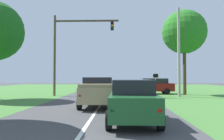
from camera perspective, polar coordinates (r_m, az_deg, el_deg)
name	(u,v)px	position (r m, az deg, el deg)	size (l,w,h in m)	color
ground_plane	(99,107)	(14.42, -3.43, -9.55)	(120.00, 120.00, 0.00)	#424244
red_suv_near	(132,100)	(9.67, 5.26, -7.59)	(2.12, 4.52, 1.82)	#194C23
pickup_truck_lead	(98,91)	(14.80, -3.51, -5.47)	(2.37, 5.28, 1.93)	tan
traffic_light	(70,43)	(23.74, -10.67, 6.72)	(6.80, 0.40, 8.41)	brown
keep_moving_sign	(156,81)	(22.93, 11.13, -2.76)	(0.60, 0.09, 2.43)	gray
oak_tree_right	(184,32)	(26.29, 18.00, 9.23)	(4.86, 4.86, 9.40)	#4C351E
crossing_suv_far	(153,86)	(26.23, 10.49, -3.98)	(4.72, 2.12, 1.79)	maroon
utility_pole_right	(179,52)	(23.03, 16.75, 4.44)	(0.28, 0.28, 8.84)	#9E998E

